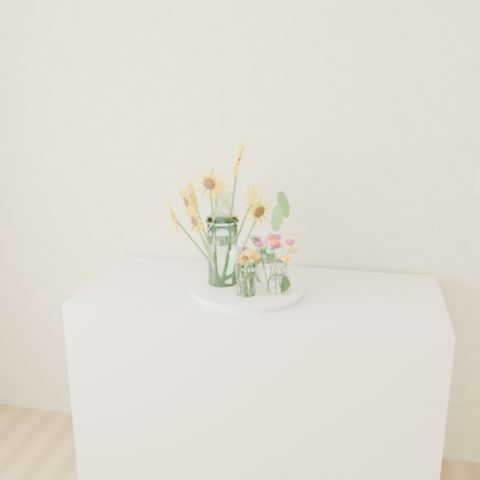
{
  "coord_description": "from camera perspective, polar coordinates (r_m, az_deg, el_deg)",
  "views": [
    {
      "loc": [
        0.05,
        -0.27,
        1.77
      ],
      "look_at": [
        -0.39,
        1.88,
        1.11
      ],
      "focal_mm": 45.0,
      "sensor_mm": 36.0,
      "label": 1
    }
  ],
  "objects": [
    {
      "name": "counter",
      "position": [
        2.59,
        1.87,
        -14.0
      ],
      "size": [
        1.4,
        0.6,
        0.9
      ],
      "primitive_type": "cube",
      "color": "white",
      "rests_on": "ground_plane"
    },
    {
      "name": "tray",
      "position": [
        2.36,
        0.75,
        -4.68
      ],
      "size": [
        0.42,
        0.42,
        0.02
      ],
      "primitive_type": "cylinder",
      "color": "white",
      "rests_on": "counter"
    },
    {
      "name": "mason_jar",
      "position": [
        2.34,
        -1.67,
        -1.01
      ],
      "size": [
        0.12,
        0.12,
        0.27
      ],
      "primitive_type": "cylinder",
      "rotation": [
        0.0,
        0.0,
        -0.01
      ],
      "color": "#BCF8ED",
      "rests_on": "tray"
    },
    {
      "name": "sunflower_bouquet",
      "position": [
        2.3,
        -1.7,
        2.26
      ],
      "size": [
        0.77,
        0.77,
        0.55
      ],
      "primitive_type": null,
      "rotation": [
        0.0,
        0.0,
        -0.01
      ],
      "color": "yellow",
      "rests_on": "tray"
    },
    {
      "name": "small_vase_a",
      "position": [
        2.24,
        0.59,
        -3.82
      ],
      "size": [
        0.09,
        0.09,
        0.12
      ],
      "primitive_type": "cylinder",
      "rotation": [
        0.0,
        0.0,
        0.26
      ],
      "color": "white",
      "rests_on": "tray"
    },
    {
      "name": "wildflower_posy_a",
      "position": [
        2.23,
        0.59,
        -2.74
      ],
      "size": [
        0.2,
        0.2,
        0.21
      ],
      "primitive_type": null,
      "color": "orange",
      "rests_on": "tray"
    },
    {
      "name": "small_vase_b",
      "position": [
        2.27,
        3.77,
        -3.48
      ],
      "size": [
        0.1,
        0.1,
        0.13
      ],
      "primitive_type": null,
      "rotation": [
        0.0,
        0.0,
        -0.12
      ],
      "color": "white",
      "rests_on": "tray"
    },
    {
      "name": "wildflower_posy_b",
      "position": [
        2.25,
        3.79,
        -2.41
      ],
      "size": [
        0.19,
        0.19,
        0.22
      ],
      "primitive_type": null,
      "color": "orange",
      "rests_on": "tray"
    },
    {
      "name": "small_vase_c",
      "position": [
        2.39,
        2.42,
        -2.44
      ],
      "size": [
        0.1,
        0.1,
        0.13
      ],
      "primitive_type": "cylinder",
      "rotation": [
        0.0,
        0.0,
        0.39
      ],
      "color": "white",
      "rests_on": "tray"
    },
    {
      "name": "wildflower_posy_c",
      "position": [
        2.37,
        2.43,
        -1.41
      ],
      "size": [
        0.17,
        0.17,
        0.22
      ],
      "primitive_type": null,
      "color": "orange",
      "rests_on": "tray"
    }
  ]
}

